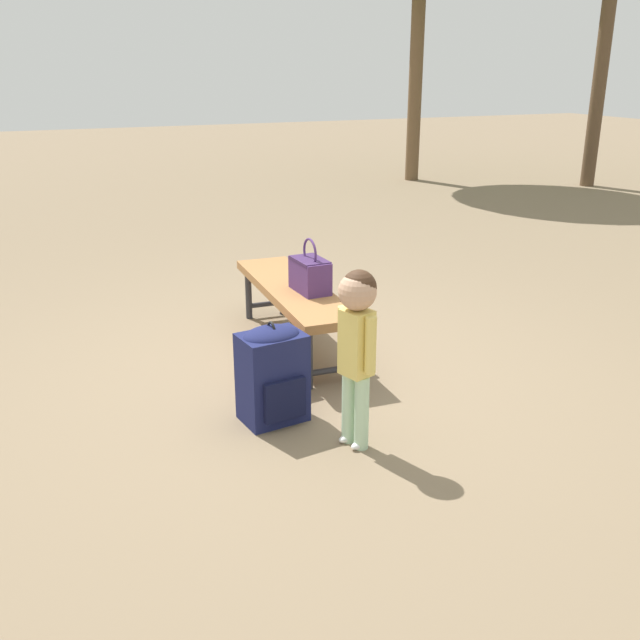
{
  "coord_description": "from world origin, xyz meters",
  "views": [
    {
      "loc": [
        3.97,
        -1.57,
        1.9
      ],
      "look_at": [
        0.24,
        0.04,
        0.45
      ],
      "focal_mm": 40.22,
      "sensor_mm": 36.0,
      "label": 1
    }
  ],
  "objects_px": {
    "backpack_large": "(272,372)",
    "handbag": "(310,273)",
    "backpack_small": "(281,358)",
    "child_standing": "(357,331)",
    "park_bench": "(294,294)"
  },
  "relations": [
    {
      "from": "child_standing",
      "to": "backpack_small",
      "type": "xyz_separation_m",
      "value": [
        -0.85,
        -0.1,
        -0.45
      ]
    },
    {
      "from": "park_bench",
      "to": "backpack_small",
      "type": "height_order",
      "value": "park_bench"
    },
    {
      "from": "handbag",
      "to": "backpack_small",
      "type": "distance_m",
      "value": 0.69
    },
    {
      "from": "park_bench",
      "to": "backpack_small",
      "type": "xyz_separation_m",
      "value": [
        0.58,
        -0.32,
        -0.21
      ]
    },
    {
      "from": "handbag",
      "to": "backpack_large",
      "type": "height_order",
      "value": "handbag"
    },
    {
      "from": "child_standing",
      "to": "backpack_small",
      "type": "height_order",
      "value": "child_standing"
    },
    {
      "from": "park_bench",
      "to": "handbag",
      "type": "distance_m",
      "value": 0.25
    },
    {
      "from": "backpack_large",
      "to": "backpack_small",
      "type": "height_order",
      "value": "backpack_large"
    },
    {
      "from": "backpack_large",
      "to": "handbag",
      "type": "bearing_deg",
      "value": 145.4
    },
    {
      "from": "child_standing",
      "to": "backpack_small",
      "type": "relative_size",
      "value": 2.56
    },
    {
      "from": "backpack_small",
      "to": "backpack_large",
      "type": "bearing_deg",
      "value": -25.86
    },
    {
      "from": "park_bench",
      "to": "handbag",
      "type": "relative_size",
      "value": 4.39
    },
    {
      "from": "child_standing",
      "to": "backpack_large",
      "type": "bearing_deg",
      "value": -145.77
    },
    {
      "from": "backpack_large",
      "to": "backpack_small",
      "type": "bearing_deg",
      "value": 154.14
    },
    {
      "from": "backpack_large",
      "to": "backpack_small",
      "type": "relative_size",
      "value": 1.58
    }
  ]
}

